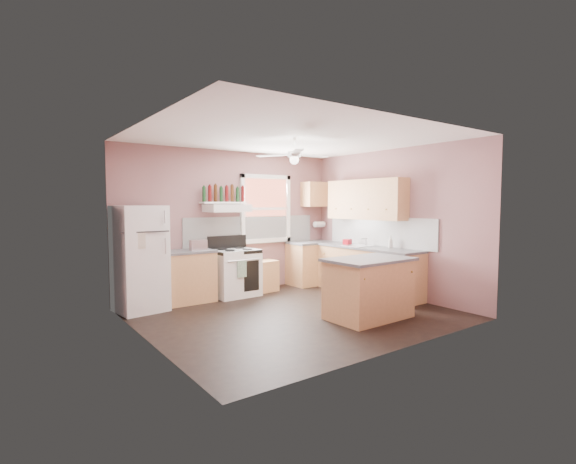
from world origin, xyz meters
TOP-DOWN VIEW (x-y plane):
  - floor at (0.00, 0.00)m, footprint 4.50×4.50m
  - ceiling at (0.00, 0.00)m, footprint 4.50×4.50m
  - wall_back at (0.00, 2.02)m, footprint 4.50×0.05m
  - wall_right at (2.27, 0.00)m, footprint 0.05×4.00m
  - wall_left at (-2.27, 0.00)m, footprint 0.05×4.00m
  - backsplash_back at (0.45, 1.99)m, footprint 2.90×0.03m
  - backsplash_right at (2.23, 0.30)m, footprint 0.03×2.60m
  - window_view at (0.75, 1.98)m, footprint 1.00×0.02m
  - window_frame at (0.75, 1.96)m, footprint 1.16×0.07m
  - refrigerator at (-1.88, 1.57)m, footprint 0.79×0.77m
  - base_cabinet_left at (-1.06, 1.70)m, footprint 0.90×0.60m
  - counter_left at (-1.06, 1.70)m, footprint 0.92×0.62m
  - toaster at (-0.87, 1.62)m, footprint 0.29×0.18m
  - stove at (-0.14, 1.64)m, footprint 0.81×0.66m
  - range_hood at (-0.23, 1.75)m, footprint 0.78×0.50m
  - bottle_shelf at (-0.23, 1.87)m, footprint 0.90×0.26m
  - cart at (0.46, 1.66)m, footprint 0.59×0.42m
  - base_cabinet_corner at (1.75, 1.70)m, footprint 1.00×0.60m
  - base_cabinet_right at (1.95, 0.30)m, footprint 0.60×2.20m
  - counter_corner at (1.75, 1.70)m, footprint 1.02×0.62m
  - counter_right at (1.94, 0.30)m, footprint 0.62×2.22m
  - sink at (1.94, 0.50)m, footprint 0.55×0.45m
  - faucet at (2.10, 0.50)m, footprint 0.03×0.03m
  - upper_cabinet_right at (2.08, 0.50)m, footprint 0.33×1.80m
  - upper_cabinet_corner at (1.95, 1.83)m, footprint 0.60×0.33m
  - paper_towel at (2.07, 1.86)m, footprint 0.26×0.12m
  - island at (0.75, -0.85)m, footprint 1.22×0.79m
  - island_top at (0.75, -0.85)m, footprint 1.29×0.86m
  - ceiling_fan_hub at (0.00, 0.00)m, footprint 0.20×0.20m
  - soap_bottle at (2.10, -0.11)m, footprint 0.12×0.12m
  - red_caddy at (1.96, 0.86)m, footprint 0.21×0.17m
  - wine_bottles at (-0.23, 1.87)m, footprint 0.86×0.06m

SIDE VIEW (x-z plane):
  - floor at x=0.00m, z-range 0.00..0.00m
  - cart at x=0.46m, z-range 0.00..0.57m
  - base_cabinet_left at x=-1.06m, z-range 0.00..0.86m
  - stove at x=-0.14m, z-range 0.00..0.86m
  - base_cabinet_corner at x=1.75m, z-range 0.00..0.86m
  - base_cabinet_right at x=1.95m, z-range 0.00..0.86m
  - island at x=0.75m, z-range 0.00..0.86m
  - refrigerator at x=-1.88m, z-range 0.00..1.68m
  - counter_left at x=-1.06m, z-range 0.86..0.90m
  - counter_corner at x=1.75m, z-range 0.86..0.90m
  - counter_right at x=1.94m, z-range 0.86..0.90m
  - island_top at x=0.75m, z-range 0.86..0.90m
  - sink at x=1.94m, z-range 0.88..0.91m
  - red_caddy at x=1.96m, z-range 0.90..1.00m
  - faucet at x=2.10m, z-range 0.90..1.04m
  - toaster at x=-0.87m, z-range 0.90..1.08m
  - soap_bottle at x=2.10m, z-range 0.90..1.12m
  - backsplash_back at x=0.45m, z-range 0.90..1.45m
  - backsplash_right at x=2.23m, z-range 0.90..1.45m
  - paper_towel at x=2.07m, z-range 1.19..1.31m
  - wall_back at x=0.00m, z-range 0.00..2.70m
  - wall_right at x=2.27m, z-range 0.00..2.70m
  - wall_left at x=-2.27m, z-range 0.00..2.70m
  - window_view at x=0.75m, z-range 1.00..2.20m
  - window_frame at x=0.75m, z-range 0.92..2.28m
  - range_hood at x=-0.23m, z-range 1.55..1.69m
  - bottle_shelf at x=-0.23m, z-range 1.71..1.73m
  - upper_cabinet_right at x=2.08m, z-range 1.40..2.16m
  - wine_bottles at x=-0.23m, z-range 1.72..2.03m
  - upper_cabinet_corner at x=1.95m, z-range 1.64..2.16m
  - ceiling_fan_hub at x=0.00m, z-range 2.41..2.49m
  - ceiling at x=0.00m, z-range 2.70..2.70m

